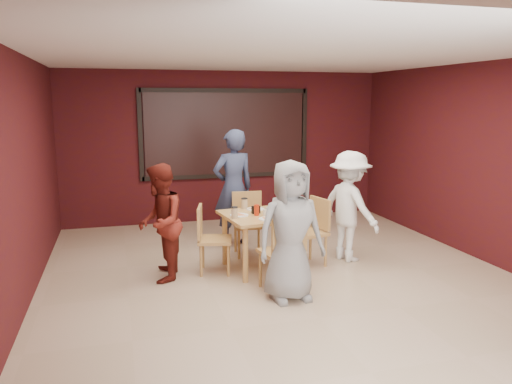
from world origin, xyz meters
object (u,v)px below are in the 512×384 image
object	(u,v)px
chair_back	(248,219)
chair_front	(284,249)
diner_front	(291,231)
dining_table	(261,221)
diner_back	(233,188)
diner_right	(350,206)
chair_left	(209,235)
chair_right	(312,227)
diner_left	(160,223)

from	to	relation	value
chair_back	chair_front	bearing A→B (deg)	-89.31
diner_front	chair_back	bearing A→B (deg)	86.41
dining_table	chair_back	bearing A→B (deg)	89.07
diner_front	diner_back	xyz separation A→B (m)	(-0.13, 2.31, 0.11)
dining_table	diner_right	world-z (taller)	diner_right
chair_left	diner_back	world-z (taller)	diner_back
dining_table	chair_right	distance (m)	0.75
chair_front	chair_back	size ratio (longest dim) A/B	1.02
chair_left	diner_back	bearing A→B (deg)	62.81
dining_table	diner_left	distance (m)	1.34
chair_back	diner_back	size ratio (longest dim) A/B	0.50
chair_front	diner_right	size ratio (longest dim) A/B	0.60
dining_table	chair_right	bearing A→B (deg)	0.90
diner_front	diner_left	bearing A→B (deg)	138.56
chair_front	chair_back	bearing A→B (deg)	90.69
chair_front	diner_left	distance (m)	1.61
chair_back	diner_right	distance (m)	1.50
chair_back	diner_back	bearing A→B (deg)	102.66
chair_back	diner_right	xyz separation A→B (m)	(1.31, -0.68, 0.26)
chair_front	chair_left	world-z (taller)	chair_front
chair_right	diner_front	bearing A→B (deg)	-123.02
chair_right	diner_left	world-z (taller)	diner_left
dining_table	chair_left	world-z (taller)	dining_table
dining_table	diner_right	xyz separation A→B (m)	(1.32, 0.06, 0.11)
dining_table	chair_right	world-z (taller)	chair_right
chair_front	diner_right	xyz separation A→B (m)	(1.29, 0.92, 0.25)
chair_front	diner_right	distance (m)	1.60
diner_front	diner_right	bearing A→B (deg)	37.19
chair_left	diner_front	distance (m)	1.39
chair_front	chair_left	bearing A→B (deg)	128.22
dining_table	chair_front	distance (m)	0.87
chair_right	dining_table	bearing A→B (deg)	-179.10
chair_right	diner_front	world-z (taller)	diner_front
chair_front	diner_back	bearing A→B (deg)	93.54
chair_back	chair_left	world-z (taller)	chair_back
chair_front	chair_left	distance (m)	1.18
chair_front	diner_back	size ratio (longest dim) A/B	0.52
chair_left	diner_front	size ratio (longest dim) A/B	0.56
dining_table	diner_back	xyz separation A→B (m)	(-0.10, 1.24, 0.24)
chair_back	diner_left	size ratio (longest dim) A/B	0.62
diner_back	chair_back	bearing A→B (deg)	91.70
chair_back	diner_back	xyz separation A→B (m)	(-0.11, 0.49, 0.39)
chair_back	diner_left	xyz separation A→B (m)	(-1.35, -0.78, 0.23)
diner_left	chair_back	bearing A→B (deg)	129.99
chair_right	chair_back	bearing A→B (deg)	134.75
chair_right	diner_right	bearing A→B (deg)	4.81
chair_front	diner_front	bearing A→B (deg)	-89.81
dining_table	chair_right	size ratio (longest dim) A/B	1.16
dining_table	diner_back	world-z (taller)	diner_back
diner_right	diner_front	bearing A→B (deg)	111.76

